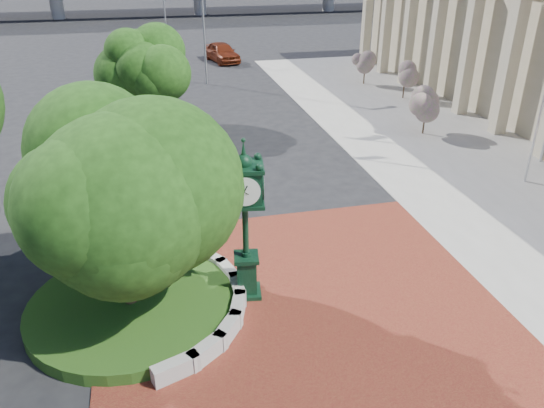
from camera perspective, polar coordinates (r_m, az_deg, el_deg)
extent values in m
plane|color=black|center=(17.20, 2.25, -9.10)|extent=(200.00, 200.00, 0.00)
cube|color=maroon|center=(16.42, 3.20, -11.02)|extent=(12.00, 12.00, 0.04)
cube|color=#9E9B93|center=(32.32, 25.65, 5.87)|extent=(20.00, 50.00, 0.04)
cube|color=#9E9B93|center=(14.28, -10.28, -17.08)|extent=(1.29, 0.76, 0.54)
cube|color=#9E9B93|center=(14.64, -6.97, -15.45)|extent=(1.20, 1.04, 0.54)
cube|color=#9E9B93|center=(15.23, -4.73, -13.39)|extent=(1.00, 1.22, 0.54)
cube|color=#9E9B93|center=(15.95, -3.68, -11.21)|extent=(0.71, 1.30, 0.54)
cube|color=#9E9B93|center=(16.73, -3.76, -9.17)|extent=(0.35, 1.25, 0.54)
cube|color=#9E9B93|center=(17.49, -4.80, -7.43)|extent=(0.71, 1.30, 0.54)
cube|color=#9E9B93|center=(18.18, -6.58, -6.09)|extent=(1.00, 1.22, 0.54)
cube|color=#9E9B93|center=(18.73, -8.91, -5.18)|extent=(1.20, 1.04, 0.54)
cube|color=#9E9B93|center=(19.11, -11.59, -4.73)|extent=(1.29, 0.76, 0.54)
cylinder|color=#204313|center=(16.68, -14.83, -10.57)|extent=(6.10, 6.10, 0.40)
cube|color=black|center=(33.33, 26.06, 13.56)|extent=(0.30, 40.00, 5.50)
cylinder|color=#38281C|center=(16.17, -15.19, -8.07)|extent=(0.36, 0.36, 2.17)
sphere|color=#19390F|center=(14.87, -16.39, 0.37)|extent=(5.20, 5.20, 5.20)
cylinder|color=#38281C|center=(32.71, -13.26, 9.78)|extent=(0.36, 0.36, 1.92)
sphere|color=#19390F|center=(32.15, -13.69, 13.67)|extent=(4.40, 4.40, 4.40)
cube|color=black|center=(16.92, -2.69, -9.43)|extent=(0.98, 0.98, 0.17)
cube|color=black|center=(16.54, -2.74, -7.56)|extent=(0.67, 0.67, 1.18)
cube|color=black|center=(16.20, -2.79, -5.73)|extent=(0.86, 0.86, 0.13)
cylinder|color=black|center=(15.70, -2.87, -2.71)|extent=(0.18, 0.18, 1.83)
cube|color=black|center=(15.04, -2.99, 2.16)|extent=(1.10, 1.10, 0.97)
cylinder|color=white|center=(14.58, -2.92, 1.34)|extent=(0.86, 0.19, 0.86)
cylinder|color=white|center=(15.50, -3.06, 2.93)|extent=(0.86, 0.19, 0.86)
cylinder|color=white|center=(15.04, -4.92, 2.09)|extent=(0.19, 0.86, 0.86)
cylinder|color=white|center=(15.06, -1.07, 2.23)|extent=(0.19, 0.86, 0.86)
sphere|color=black|center=(14.78, -3.05, 4.52)|extent=(0.47, 0.47, 0.47)
cone|color=black|center=(14.65, -3.08, 5.81)|extent=(0.19, 0.19, 0.54)
imported|color=#60200D|center=(50.31, -5.41, 15.95)|extent=(3.11, 5.37, 1.72)
cylinder|color=slate|center=(41.59, -7.37, 18.57)|extent=(0.16, 0.16, 8.78)
cylinder|color=slate|center=(53.03, -11.47, 19.58)|extent=(0.14, 0.14, 8.05)
cylinder|color=#38281C|center=(31.77, 16.01, 8.27)|extent=(0.10, 0.10, 1.20)
sphere|color=#A95490|center=(31.49, 16.24, 9.99)|extent=(1.20, 1.20, 1.20)
cylinder|color=#38281C|center=(39.02, 13.97, 11.82)|extent=(0.10, 0.10, 1.20)
sphere|color=#A95490|center=(38.79, 14.14, 13.24)|extent=(1.20, 1.20, 1.20)
cylinder|color=#38281C|center=(42.49, 9.88, 13.37)|extent=(0.10, 0.10, 1.20)
sphere|color=#A95490|center=(42.28, 9.99, 14.68)|extent=(1.20, 1.20, 1.20)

